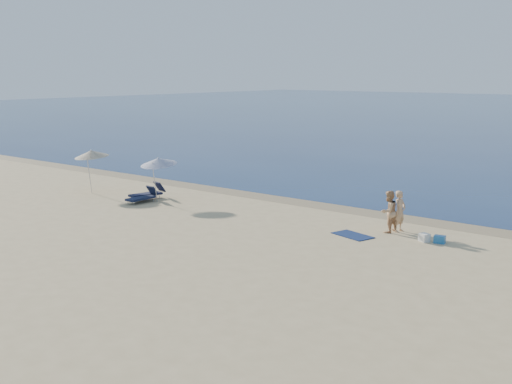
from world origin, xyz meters
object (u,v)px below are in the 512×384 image
person_right (389,212)px  blue_cooler (440,239)px  umbrella_near (158,161)px  person_left (400,211)px

person_right → blue_cooler: (2.28, -0.30, -0.70)m
blue_cooler → umbrella_near: size_ratio=0.17×
blue_cooler → umbrella_near: (-13.96, -1.13, 1.85)m
blue_cooler → person_left: bearing=150.3°
person_right → umbrella_near: 11.83m
blue_cooler → umbrella_near: umbrella_near is taller
person_left → blue_cooler: (1.98, -0.67, -0.69)m
person_left → blue_cooler: 2.20m
person_left → person_right: 0.48m
person_right → person_left: bearing=152.9°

